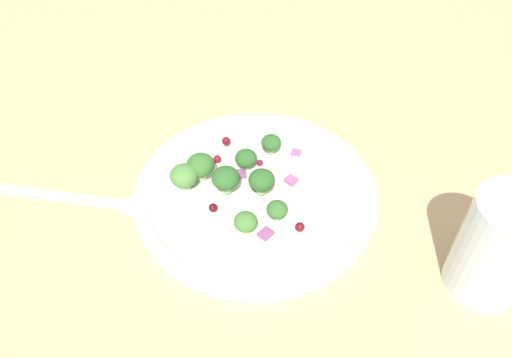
{
  "coord_description": "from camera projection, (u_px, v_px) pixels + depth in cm",
  "views": [
    {
      "loc": [
        -33.54,
        10.51,
        39.71
      ],
      "look_at": [
        1.22,
        0.75,
        2.7
      ],
      "focal_mm": 35.58,
      "sensor_mm": 36.0,
      "label": 1
    }
  ],
  "objects": [
    {
      "name": "broccoli_floret_3",
      "position": [
        271.0,
        143.0,
        0.55
      ],
      "size": [
        2.2,
        2.2,
        2.22
      ],
      "color": "#9EC684",
      "rests_on": "plate"
    },
    {
      "name": "onion_bit_0",
      "position": [
        291.0,
        180.0,
        0.53
      ],
      "size": [
        1.59,
        1.55,
        0.33
      ],
      "primitive_type": "cube",
      "rotation": [
        0.0,
        0.0,
        0.55
      ],
      "color": "#A35B93",
      "rests_on": "plate"
    },
    {
      "name": "broccoli_floret_1",
      "position": [
        246.0,
        222.0,
        0.48
      ],
      "size": [
        2.27,
        2.27,
        2.3
      ],
      "color": "#ADD18E",
      "rests_on": "plate"
    },
    {
      "name": "onion_bit_1",
      "position": [
        266.0,
        234.0,
        0.48
      ],
      "size": [
        1.67,
        1.73,
        0.33
      ],
      "primitive_type": "cube",
      "rotation": [
        0.0,
        0.0,
        0.57
      ],
      "color": "#934C84",
      "rests_on": "plate"
    },
    {
      "name": "onion_bit_2",
      "position": [
        263.0,
        182.0,
        0.53
      ],
      "size": [
        1.38,
        1.35,
        0.42
      ],
      "primitive_type": "cube",
      "rotation": [
        0.0,
        0.0,
        2.28
      ],
      "color": "#843D75",
      "rests_on": "plate"
    },
    {
      "name": "broccoli_floret_7",
      "position": [
        261.0,
        178.0,
        0.5
      ],
      "size": [
        2.67,
        2.67,
        2.7
      ],
      "color": "#8EB77A",
      "rests_on": "plate"
    },
    {
      "name": "onion_bit_3",
      "position": [
        242.0,
        174.0,
        0.54
      ],
      "size": [
        1.17,
        1.05,
        0.4
      ],
      "primitive_type": "cube",
      "rotation": [
        0.0,
        0.0,
        1.42
      ],
      "color": "#934C84",
      "rests_on": "plate"
    },
    {
      "name": "dressing_pool",
      "position": [
        256.0,
        188.0,
        0.53
      ],
      "size": [
        14.71,
        14.71,
        0.2
      ],
      "primitive_type": "cylinder",
      "color": "white",
      "rests_on": "plate"
    },
    {
      "name": "broccoli_floret_0",
      "position": [
        184.0,
        176.0,
        0.51
      ],
      "size": [
        2.88,
        2.88,
        2.92
      ],
      "color": "#ADD18E",
      "rests_on": "plate"
    },
    {
      "name": "onion_bit_4",
      "position": [
        296.0,
        153.0,
        0.56
      ],
      "size": [
        1.38,
        1.44,
        0.4
      ],
      "primitive_type": "cube",
      "rotation": [
        0.0,
        0.0,
        1.04
      ],
      "color": "#A35B93",
      "rests_on": "plate"
    },
    {
      "name": "plate",
      "position": [
        256.0,
        191.0,
        0.53
      ],
      "size": [
        25.36,
        25.36,
        1.7
      ],
      "color": "white",
      "rests_on": "ground_plane"
    },
    {
      "name": "cranberry_0",
      "position": [
        300.0,
        227.0,
        0.48
      ],
      "size": [
        0.94,
        0.94,
        0.94
      ],
      "primitive_type": "sphere",
      "color": "maroon",
      "rests_on": "plate"
    },
    {
      "name": "broccoli_floret_4",
      "position": [
        226.0,
        179.0,
        0.5
      ],
      "size": [
        2.84,
        2.84,
        2.88
      ],
      "color": "#8EB77A",
      "rests_on": "plate"
    },
    {
      "name": "water_glass",
      "position": [
        498.0,
        247.0,
        0.43
      ],
      "size": [
        6.75,
        6.75,
        10.38
      ],
      "primitive_type": "cylinder",
      "color": "silver",
      "rests_on": "ground_plane"
    },
    {
      "name": "cranberry_1",
      "position": [
        254.0,
        185.0,
        0.52
      ],
      "size": [
        0.9,
        0.9,
        0.9
      ],
      "primitive_type": "sphere",
      "color": "maroon",
      "rests_on": "plate"
    },
    {
      "name": "broccoli_floret_5",
      "position": [
        201.0,
        165.0,
        0.52
      ],
      "size": [
        2.93,
        2.93,
        2.96
      ],
      "color": "#ADD18E",
      "rests_on": "plate"
    },
    {
      "name": "broccoli_floret_2",
      "position": [
        246.0,
        159.0,
        0.54
      ],
      "size": [
        2.37,
        2.37,
        2.4
      ],
      "color": "#9EC684",
      "rests_on": "plate"
    },
    {
      "name": "ground_plane",
      "position": [
        266.0,
        210.0,
        0.54
      ],
      "size": [
        180.0,
        180.0,
        2.0
      ],
      "primitive_type": "cube",
      "color": "tan"
    },
    {
      "name": "cranberry_2",
      "position": [
        213.0,
        208.0,
        0.5
      ],
      "size": [
        0.88,
        0.88,
        0.88
      ],
      "primitive_type": "sphere",
      "color": "#4C0A14",
      "rests_on": "plate"
    },
    {
      "name": "cranberry_5",
      "position": [
        217.0,
        159.0,
        0.55
      ],
      "size": [
        0.88,
        0.88,
        0.88
      ],
      "primitive_type": "sphere",
      "color": "maroon",
      "rests_on": "plate"
    },
    {
      "name": "fork",
      "position": [
        85.0,
        199.0,
        0.53
      ],
      "size": [
        9.58,
        17.58,
        0.5
      ],
      "color": "silver",
      "rests_on": "ground_plane"
    },
    {
      "name": "broccoli_floret_6",
      "position": [
        282.0,
        209.0,
        0.48
      ],
      "size": [
        2.07,
        2.07,
        2.1
      ],
      "color": "#9EC684",
      "rests_on": "plate"
    },
    {
      "name": "cranberry_4",
      "position": [
        226.0,
        141.0,
        0.57
      ],
      "size": [
        0.96,
        0.96,
        0.96
      ],
      "primitive_type": "sphere",
      "color": "maroon",
      "rests_on": "plate"
    },
    {
      "name": "cranberry_3",
      "position": [
        260.0,
        163.0,
        0.55
      ],
      "size": [
        0.73,
        0.73,
        0.73
      ],
      "primitive_type": "sphere",
      "color": "maroon",
      "rests_on": "plate"
    }
  ]
}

